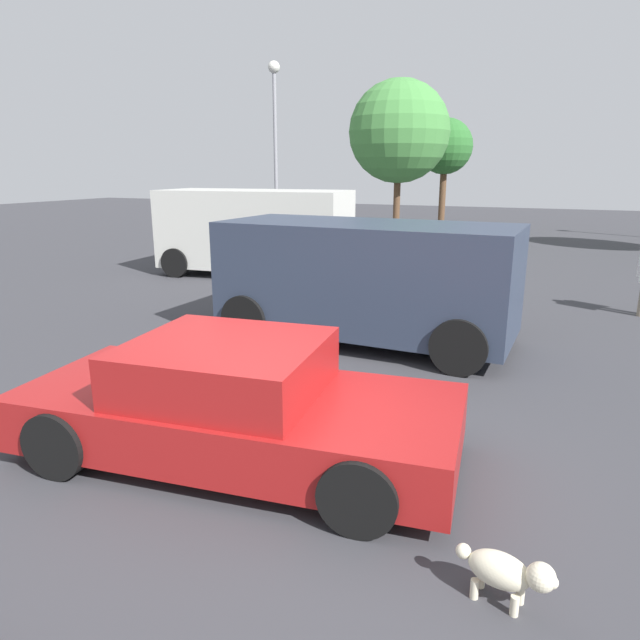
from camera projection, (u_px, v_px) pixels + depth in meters
name	position (u px, v px, depth m)	size (l,w,h in m)	color
ground_plane	(280.00, 455.00, 5.60)	(80.00, 80.00, 0.00)	#38383D
sedan_foreground	(235.00, 404.00, 5.46)	(4.38, 2.25, 1.17)	maroon
dog	(507.00, 572.00, 3.63)	(0.64, 0.31, 0.39)	beige
van_white	(255.00, 230.00, 14.85)	(5.07, 2.48, 2.22)	silver
suv_dark	(366.00, 278.00, 9.05)	(4.70, 2.22, 1.93)	#2D384C
light_post_mid	(275.00, 122.00, 21.26)	(0.44, 0.44, 6.59)	gray
tree_back_center	(399.00, 132.00, 23.47)	(4.20, 4.20, 6.36)	brown
tree_back_right	(445.00, 147.00, 27.42)	(2.67, 2.67, 5.15)	brown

